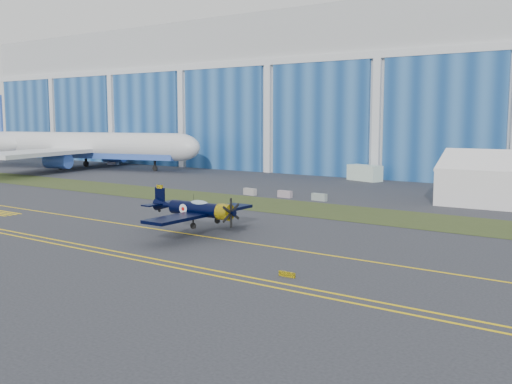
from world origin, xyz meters
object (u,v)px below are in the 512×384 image
Objects in this scene: warbird at (196,209)px; tug at (470,182)px; shipping_container at (365,173)px; jetliner at (83,117)px; tent at (506,177)px.

warbird is 4.98× the size of tug.
tug is at bearing 79.68° from warbird.
warbird is 51.33m from shipping_container.
warbird is 2.12× the size of shipping_container.
jetliner is at bearing 174.59° from tug.
jetliner is at bearing 174.29° from tent.
tent is at bearing -77.73° from tug.
jetliner reaches higher than tent.
tent is at bearing 62.01° from warbird.
jetliner is 11.98× the size of shipping_container.
shipping_container is at bearing 98.03° from warbird.
jetliner reaches higher than warbird.
tent reaches higher than tug.
shipping_container is (57.09, 11.45, -9.18)m from jetliner.
tent is (17.65, 34.73, 1.02)m from warbird.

